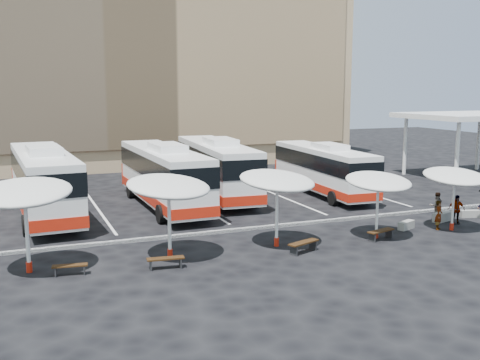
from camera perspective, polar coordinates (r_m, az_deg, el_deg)
name	(u,v)px	position (r m, az deg, el deg)	size (l,w,h in m)	color
ground	(244,233)	(28.30, 0.40, -5.44)	(120.00, 120.00, 0.00)	black
sandstone_building	(121,32)	(58.37, -11.98, 14.45)	(42.00, 18.25, 29.60)	tan
service_canopy	(471,117)	(49.36, 22.40, 5.90)	(10.00, 8.00, 5.20)	white
curb_divider	(240,230)	(28.73, 0.02, -5.06)	(34.00, 0.25, 0.15)	black
bay_lines	(196,203)	(35.63, -4.51, -2.37)	(24.15, 12.00, 0.01)	white
bus_0	(44,180)	(33.65, -19.33, 0.04)	(3.49, 13.02, 4.09)	white
bus_1	(163,174)	(34.50, -7.79, 0.61)	(3.09, 12.59, 3.98)	white
bus_2	(216,166)	(37.55, -2.42, 1.41)	(3.68, 12.81, 4.01)	white
bus_3	(323,168)	(38.76, 8.40, 1.23)	(3.07, 11.36, 3.57)	white
sunshade_0	(24,193)	(23.25, -21.05, -1.21)	(4.47, 4.50, 3.78)	white
sunshade_1	(169,187)	(23.72, -7.26, -0.68)	(4.63, 4.65, 3.68)	white
sunshade_2	(277,181)	(25.45, 3.80, -0.08)	(4.42, 4.45, 3.60)	white
sunshade_3	(378,182)	(27.64, 13.87, -0.16)	(3.30, 3.33, 3.28)	white
sunshade_4	(455,177)	(30.38, 20.98, 0.32)	(3.61, 3.64, 3.28)	white
wood_bench_0	(70,267)	(23.07, -16.89, -8.48)	(1.39, 0.56, 0.41)	black
wood_bench_1	(166,260)	(23.03, -7.57, -8.08)	(1.54, 0.57, 0.46)	black
wood_bench_2	(304,244)	(25.13, 6.48, -6.50)	(1.67, 0.99, 0.50)	black
wood_bench_3	(381,232)	(27.87, 14.12, -5.19)	(1.60, 0.80, 0.47)	black
conc_bench_0	(406,225)	(30.34, 16.54, -4.42)	(1.11, 0.37, 0.41)	gray
conc_bench_1	(443,217)	(32.69, 19.89, -3.54)	(1.32, 0.44, 0.50)	gray
conc_bench_2	(470,214)	(34.29, 22.33, -3.18)	(1.07, 0.36, 0.40)	gray
passenger_0	(439,215)	(30.62, 19.56, -3.39)	(0.55, 0.36, 1.52)	black
passenger_1	(437,206)	(32.80, 19.38, -2.53)	(0.75, 0.59, 1.55)	black
passenger_2	(456,210)	(32.22, 21.12, -2.82)	(0.92, 0.38, 1.57)	black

